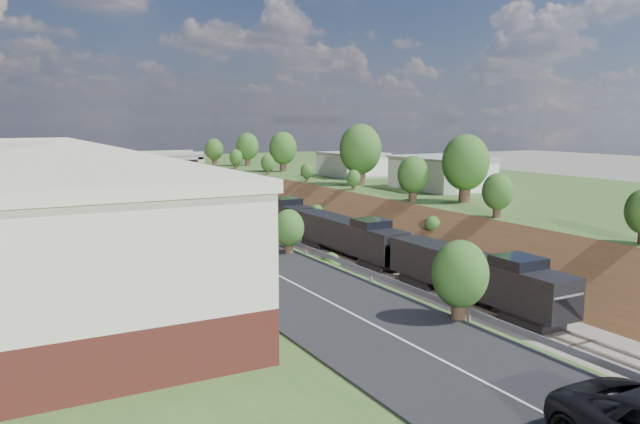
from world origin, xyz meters
The scene contains 14 objects.
platform_right centered at (33.00, 60.00, 2.50)m, with size 44.00×180.00×5.00m, color #325924.
embankment_left centered at (-11.00, 60.00, 0.00)m, with size 7.07×180.00×7.07m, color brown.
embankment_right centered at (11.00, 60.00, 0.00)m, with size 7.07×180.00×7.07m, color brown.
rail_left_track centered at (-2.60, 60.00, 0.09)m, with size 1.58×180.00×0.18m, color gray.
rail_right_track centered at (2.60, 60.00, 0.09)m, with size 1.58×180.00×0.18m, color gray.
road centered at (-15.50, 60.00, 5.05)m, with size 8.00×180.00×0.10m, color black.
guardrail centered at (-11.40, 59.80, 5.55)m, with size 0.10×171.00×0.70m.
commercial_building centered at (-28.00, 38.00, 8.51)m, with size 14.30×62.30×7.00m.
overpass centered at (0.00, 122.00, 4.92)m, with size 24.50×8.30×7.40m.
white_building_near centered at (23.50, 52.00, 7.00)m, with size 9.00×12.00×4.00m, color silver.
white_building_far centered at (23.00, 74.00, 6.80)m, with size 8.00×10.00×3.60m, color silver.
tree_right_large centered at (17.00, 40.00, 9.38)m, with size 5.25×5.25×7.61m.
tree_left_crest centered at (-11.80, 20.00, 7.04)m, with size 2.45×2.45×3.55m.
freight_train centered at (2.60, 92.99, 2.59)m, with size 3.01×153.50×4.55m.
Camera 1 is at (-30.25, -13.30, 14.09)m, focal length 35.00 mm.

